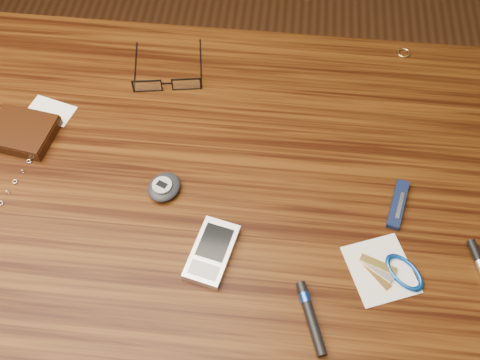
{
  "coord_description": "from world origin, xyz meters",
  "views": [
    {
      "loc": [
        0.08,
        -0.44,
        1.45
      ],
      "look_at": [
        0.04,
        0.0,
        0.76
      ],
      "focal_mm": 40.0,
      "sensor_mm": 36.0,
      "label": 1
    }
  ],
  "objects_px": {
    "wallet_and_card": "(23,131)",
    "notepad_keys": "(393,271)",
    "eyeglasses": "(167,82)",
    "pda_phone": "(212,252)",
    "pedometer": "(164,187)",
    "desk": "(219,216)",
    "pocket_knife": "(398,204)"
  },
  "relations": [
    {
      "from": "pda_phone",
      "to": "notepad_keys",
      "type": "height_order",
      "value": "pda_phone"
    },
    {
      "from": "wallet_and_card",
      "to": "notepad_keys",
      "type": "xyz_separation_m",
      "value": [
        0.59,
        -0.18,
        -0.01
      ]
    },
    {
      "from": "desk",
      "to": "notepad_keys",
      "type": "bearing_deg",
      "value": -24.26
    },
    {
      "from": "eyeglasses",
      "to": "pocket_knife",
      "type": "relative_size",
      "value": 1.64
    },
    {
      "from": "pda_phone",
      "to": "pedometer",
      "type": "relative_size",
      "value": 1.58
    },
    {
      "from": "desk",
      "to": "pocket_knife",
      "type": "relative_size",
      "value": 11.61
    },
    {
      "from": "desk",
      "to": "pedometer",
      "type": "xyz_separation_m",
      "value": [
        -0.08,
        -0.02,
        0.11
      ]
    },
    {
      "from": "desk",
      "to": "notepad_keys",
      "type": "relative_size",
      "value": 7.97
    },
    {
      "from": "eyeglasses",
      "to": "notepad_keys",
      "type": "relative_size",
      "value": 1.12
    },
    {
      "from": "notepad_keys",
      "to": "pocket_knife",
      "type": "relative_size",
      "value": 1.46
    },
    {
      "from": "eyeglasses",
      "to": "pocket_knife",
      "type": "bearing_deg",
      "value": -27.43
    },
    {
      "from": "pedometer",
      "to": "pocket_knife",
      "type": "height_order",
      "value": "pedometer"
    },
    {
      "from": "pda_phone",
      "to": "pocket_knife",
      "type": "distance_m",
      "value": 0.29
    },
    {
      "from": "pda_phone",
      "to": "notepad_keys",
      "type": "bearing_deg",
      "value": -0.21
    },
    {
      "from": "wallet_and_card",
      "to": "pocket_knife",
      "type": "height_order",
      "value": "wallet_and_card"
    },
    {
      "from": "pedometer",
      "to": "notepad_keys",
      "type": "height_order",
      "value": "pedometer"
    },
    {
      "from": "eyeglasses",
      "to": "pda_phone",
      "type": "relative_size",
      "value": 1.3
    },
    {
      "from": "wallet_and_card",
      "to": "notepad_keys",
      "type": "relative_size",
      "value": 1.1
    },
    {
      "from": "pda_phone",
      "to": "notepad_keys",
      "type": "distance_m",
      "value": 0.26
    },
    {
      "from": "wallet_and_card",
      "to": "pocket_knife",
      "type": "xyz_separation_m",
      "value": [
        0.6,
        -0.07,
        -0.01
      ]
    },
    {
      "from": "wallet_and_card",
      "to": "eyeglasses",
      "type": "xyz_separation_m",
      "value": [
        0.22,
        0.13,
        0.0
      ]
    },
    {
      "from": "eyeglasses",
      "to": "pda_phone",
      "type": "height_order",
      "value": "eyeglasses"
    },
    {
      "from": "eyeglasses",
      "to": "pedometer",
      "type": "bearing_deg",
      "value": -81.1
    },
    {
      "from": "desk",
      "to": "wallet_and_card",
      "type": "height_order",
      "value": "wallet_and_card"
    },
    {
      "from": "eyeglasses",
      "to": "notepad_keys",
      "type": "xyz_separation_m",
      "value": [
        0.38,
        -0.31,
        -0.01
      ]
    },
    {
      "from": "wallet_and_card",
      "to": "eyeglasses",
      "type": "height_order",
      "value": "eyeglasses"
    },
    {
      "from": "eyeglasses",
      "to": "pocket_knife",
      "type": "xyz_separation_m",
      "value": [
        0.39,
        -0.2,
        -0.01
      ]
    },
    {
      "from": "pocket_knife",
      "to": "wallet_and_card",
      "type": "bearing_deg",
      "value": 173.26
    },
    {
      "from": "pedometer",
      "to": "wallet_and_card",
      "type": "bearing_deg",
      "value": 162.0
    },
    {
      "from": "desk",
      "to": "pda_phone",
      "type": "distance_m",
      "value": 0.16
    },
    {
      "from": "eyeglasses",
      "to": "pocket_knife",
      "type": "height_order",
      "value": "eyeglasses"
    },
    {
      "from": "notepad_keys",
      "to": "wallet_and_card",
      "type": "bearing_deg",
      "value": 163.06
    }
  ]
}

